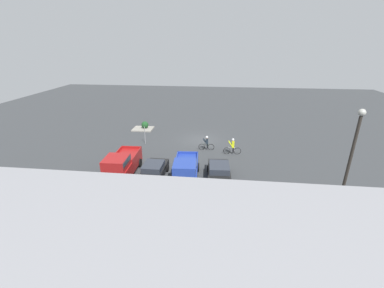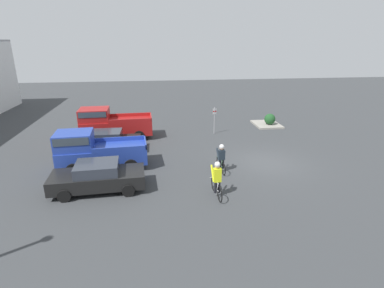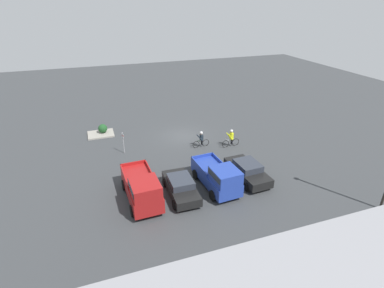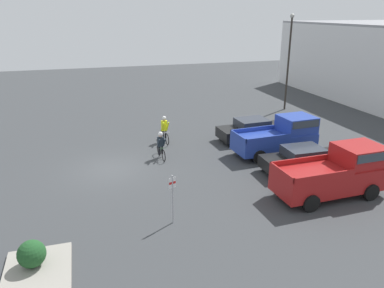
# 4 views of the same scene
# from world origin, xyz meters

# --- Properties ---
(ground_plane) EXTENTS (80.00, 80.00, 0.00)m
(ground_plane) POSITION_xyz_m (0.00, 0.00, 0.00)
(ground_plane) COLOR #383A3D
(sedan_0) EXTENTS (2.20, 4.58, 1.45)m
(sedan_0) POSITION_xyz_m (-2.30, 9.50, 0.72)
(sedan_0) COLOR black
(sedan_0) RESTS_ON ground_plane
(pickup_truck_0) EXTENTS (2.40, 5.06, 2.24)m
(pickup_truck_0) POSITION_xyz_m (0.47, 10.12, 1.14)
(pickup_truck_0) COLOR #233D9E
(pickup_truck_0) RESTS_ON ground_plane
(sedan_1) EXTENTS (2.02, 4.45, 1.39)m
(sedan_1) POSITION_xyz_m (3.30, 9.83, 0.70)
(sedan_1) COLOR black
(sedan_1) RESTS_ON ground_plane
(pickup_truck_1) EXTENTS (2.34, 5.25, 2.34)m
(pickup_truck_1) POSITION_xyz_m (6.09, 9.86, 1.19)
(pickup_truck_1) COLOR maroon
(pickup_truck_1) RESTS_ON ground_plane
(cyclist_0) EXTENTS (1.72, 0.47, 1.63)m
(cyclist_0) POSITION_xyz_m (-0.87, 2.99, 0.85)
(cyclist_0) COLOR black
(cyclist_0) RESTS_ON ground_plane
(cyclist_1) EXTENTS (1.86, 0.48, 1.78)m
(cyclist_1) POSITION_xyz_m (-3.63, 3.84, 0.90)
(cyclist_1) COLOR black
(cyclist_1) RESTS_ON ground_plane
(fire_lane_sign) EXTENTS (0.12, 0.29, 2.12)m
(fire_lane_sign) POSITION_xyz_m (6.32, 1.92, 1.29)
(fire_lane_sign) COLOR #9E9EA3
(fire_lane_sign) RESTS_ON ground_plane
(lamppost) EXTENTS (0.36, 0.36, 7.98)m
(lamppost) POSITION_xyz_m (-9.07, 15.89, 4.60)
(lamppost) COLOR #2D2823
(lamppost) RESTS_ON ground_plane
(curb_island) EXTENTS (2.64, 2.14, 0.15)m
(curb_island) POSITION_xyz_m (8.11, -3.13, 0.07)
(curb_island) COLOR gray
(curb_island) RESTS_ON ground_plane
(shrub) EXTENTS (0.93, 0.93, 0.93)m
(shrub) POSITION_xyz_m (7.84, -3.27, 0.62)
(shrub) COLOR #1E4C23
(shrub) RESTS_ON curb_island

